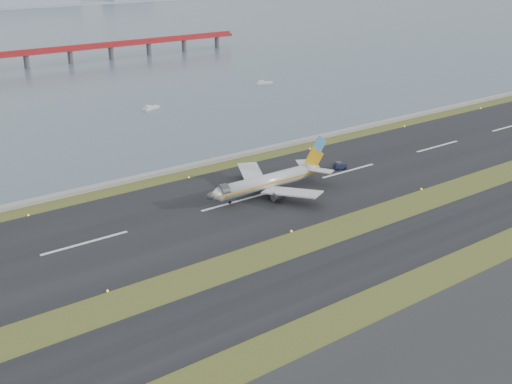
% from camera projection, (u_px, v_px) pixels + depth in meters
% --- Properties ---
extents(ground, '(1000.00, 1000.00, 0.00)m').
position_uv_depth(ground, '(313.00, 244.00, 140.27)').
color(ground, '#3D4C1B').
rests_on(ground, ground).
extents(taxiway_strip, '(1000.00, 18.00, 0.10)m').
position_uv_depth(taxiway_strip, '(352.00, 264.00, 131.28)').
color(taxiway_strip, black).
rests_on(taxiway_strip, ground).
extents(runway_strip, '(1000.00, 45.00, 0.10)m').
position_uv_depth(runway_strip, '(235.00, 202.00, 162.67)').
color(runway_strip, black).
rests_on(runway_strip, ground).
extents(seawall, '(1000.00, 2.50, 1.00)m').
position_uv_depth(seawall, '(175.00, 169.00, 184.93)').
color(seawall, gray).
rests_on(seawall, ground).
extents(red_pier, '(260.00, 5.00, 10.20)m').
position_uv_depth(red_pier, '(26.00, 54.00, 335.61)').
color(red_pier, '#A51C20').
rests_on(red_pier, ground).
extents(airliner, '(38.52, 32.89, 12.80)m').
position_uv_depth(airliner, '(269.00, 181.00, 167.27)').
color(airliner, silver).
rests_on(airliner, ground).
extents(pushback_tug, '(4.00, 2.92, 2.30)m').
position_uv_depth(pushback_tug, '(340.00, 166.00, 186.03)').
color(pushback_tug, '#131935').
rests_on(pushback_tug, ground).
extents(workboat_near, '(8.03, 4.92, 1.86)m').
position_uv_depth(workboat_near, '(150.00, 108.00, 253.53)').
color(workboat_near, silver).
rests_on(workboat_near, ground).
extents(workboat_far, '(8.11, 4.65, 1.88)m').
position_uv_depth(workboat_far, '(264.00, 83.00, 299.27)').
color(workboat_far, silver).
rests_on(workboat_far, ground).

